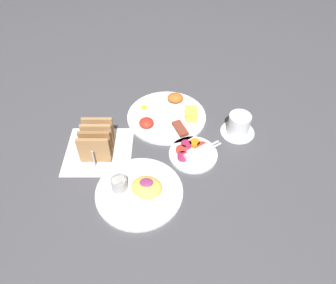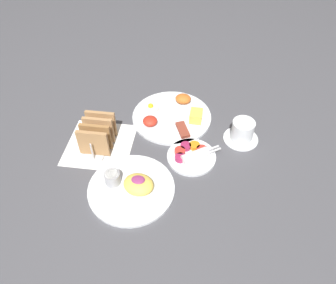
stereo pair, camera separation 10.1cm
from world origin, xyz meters
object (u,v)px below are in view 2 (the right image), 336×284
(plate_breakfast, at_px, (173,115))
(plate_foreground, at_px, (131,186))
(plate_condiments, at_px, (192,155))
(coffee_cup, at_px, (242,132))
(toast_rack, at_px, (98,134))

(plate_breakfast, relative_size, plate_foreground, 1.11)
(plate_condiments, bearing_deg, plate_breakfast, 114.23)
(plate_foreground, height_order, coffee_cup, coffee_cup)
(plate_condiments, bearing_deg, toast_rack, 176.73)
(toast_rack, relative_size, coffee_cup, 1.23)
(toast_rack, bearing_deg, plate_breakfast, 36.90)
(plate_breakfast, distance_m, plate_foreground, 0.35)
(plate_breakfast, relative_size, plate_condiments, 1.67)
(plate_foreground, bearing_deg, plate_condiments, 41.72)
(toast_rack, bearing_deg, coffee_cup, 10.80)
(plate_condiments, relative_size, plate_foreground, 0.67)
(plate_breakfast, xyz_separation_m, plate_foreground, (-0.08, -0.34, 0.00))
(toast_rack, distance_m, coffee_cup, 0.49)
(plate_breakfast, height_order, plate_foreground, plate_foreground)
(plate_condiments, xyz_separation_m, toast_rack, (-0.32, 0.02, 0.04))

